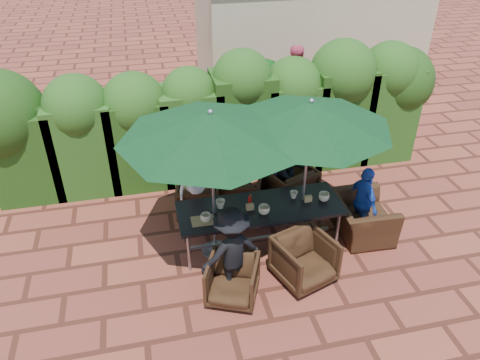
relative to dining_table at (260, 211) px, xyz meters
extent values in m
plane|color=brown|center=(-0.24, 0.09, -0.68)|extent=(80.00, 80.00, 0.00)
cube|color=black|center=(0.00, 0.00, 0.05)|extent=(2.57, 0.90, 0.05)
cube|color=gray|center=(0.00, 0.00, -0.56)|extent=(2.37, 0.05, 0.05)
cylinder|color=gray|center=(-1.18, -0.35, -0.33)|extent=(0.05, 0.05, 0.70)
cylinder|color=gray|center=(-1.18, 0.35, -0.33)|extent=(0.05, 0.05, 0.70)
cylinder|color=gray|center=(1.18, -0.35, -0.33)|extent=(0.05, 0.05, 0.70)
cylinder|color=gray|center=(1.18, 0.35, -0.33)|extent=(0.05, 0.05, 0.70)
cylinder|color=gray|center=(-0.73, 0.00, -0.66)|extent=(0.44, 0.44, 0.03)
cylinder|color=gray|center=(-0.73, 0.00, 0.52)|extent=(0.04, 0.04, 2.40)
cone|color=#0B3218|center=(-0.73, 0.00, 1.54)|extent=(2.63, 2.63, 0.38)
sphere|color=gray|center=(-0.73, 0.00, 1.74)|extent=(0.08, 0.08, 0.08)
cylinder|color=gray|center=(0.72, 0.06, -0.66)|extent=(0.44, 0.44, 0.03)
cylinder|color=gray|center=(0.72, 0.06, 0.52)|extent=(0.04, 0.04, 2.40)
cone|color=#0B3218|center=(0.72, 0.06, 1.54)|extent=(2.44, 2.44, 0.38)
sphere|color=gray|center=(0.72, 0.06, 1.74)|extent=(0.08, 0.08, 0.08)
imported|color=black|center=(-0.83, 1.06, -0.30)|extent=(0.85, 0.82, 0.75)
imported|color=black|center=(-0.08, 1.07, -0.28)|extent=(0.96, 0.93, 0.79)
imported|color=black|center=(0.81, 1.03, -0.26)|extent=(1.02, 0.99, 0.83)
imported|color=black|center=(-0.66, -1.02, -0.32)|extent=(0.88, 0.86, 0.70)
imported|color=black|center=(0.44, -0.89, -0.28)|extent=(0.96, 0.93, 0.79)
imported|color=black|center=(1.71, -0.11, -0.23)|extent=(0.72, 1.06, 0.90)
imported|color=white|center=(-0.90, 0.85, -0.01)|extent=(0.74, 0.57, 1.33)
imported|color=#2148B3|center=(-0.03, 0.94, -0.08)|extent=(0.48, 0.41, 1.19)
imported|color=black|center=(0.83, 1.00, -0.01)|extent=(0.72, 0.56, 1.33)
imported|color=black|center=(-0.64, -0.85, 0.02)|extent=(0.96, 0.62, 1.39)
imported|color=#2148B3|center=(1.72, -0.08, -0.05)|extent=(0.43, 0.76, 1.25)
imported|color=#E85177|center=(-0.38, 0.98, -0.26)|extent=(0.37, 0.33, 0.84)
imported|color=#9E4EAA|center=(0.53, 1.12, -0.29)|extent=(0.35, 0.32, 0.77)
imported|color=#238126|center=(1.30, 4.25, 0.15)|extent=(1.56, 0.59, 1.65)
imported|color=#E85177|center=(2.03, 4.57, 0.24)|extent=(0.92, 0.60, 1.83)
imported|color=#989AA1|center=(3.22, 4.45, 0.26)|extent=(1.27, 1.17, 1.86)
imported|color=beige|center=(-0.88, -0.17, 0.14)|extent=(0.16, 0.16, 0.13)
imported|color=beige|center=(-0.61, 0.12, 0.14)|extent=(0.15, 0.15, 0.14)
imported|color=beige|center=(0.01, -0.18, 0.14)|extent=(0.18, 0.18, 0.14)
imported|color=beige|center=(0.58, 0.13, 0.13)|extent=(0.12, 0.12, 0.12)
imported|color=beige|center=(1.02, -0.05, 0.14)|extent=(0.17, 0.17, 0.14)
cylinder|color=#B20C0A|center=(-0.16, 0.07, 0.16)|extent=(0.04, 0.04, 0.17)
cylinder|color=#4C230C|center=(-0.13, 0.12, 0.16)|extent=(0.04, 0.04, 0.17)
cube|color=olive|center=(-0.92, -0.16, 0.08)|extent=(0.35, 0.25, 0.02)
cube|color=tan|center=(-0.17, -0.03, 0.12)|extent=(0.12, 0.06, 0.10)
cube|color=tan|center=(0.77, -0.02, 0.12)|extent=(0.12, 0.06, 0.10)
cube|color=#18380F|center=(-3.74, 2.39, 0.16)|extent=(1.15, 0.95, 1.68)
sphere|color=#18380F|center=(-3.74, 2.39, 0.90)|extent=(1.01, 1.01, 1.01)
cube|color=#18380F|center=(-2.74, 2.39, 0.21)|extent=(1.15, 0.95, 1.77)
sphere|color=#18380F|center=(-2.74, 2.39, 0.99)|extent=(1.17, 1.17, 1.17)
cube|color=#18380F|center=(-1.74, 2.39, 0.19)|extent=(1.15, 0.95, 1.73)
sphere|color=#18380F|center=(-1.74, 2.39, 0.95)|extent=(1.17, 1.17, 1.17)
cube|color=#18380F|center=(-0.74, 2.39, 0.24)|extent=(1.15, 0.95, 1.83)
sphere|color=#18380F|center=(-0.74, 2.39, 1.05)|extent=(1.02, 1.02, 1.02)
cube|color=#18380F|center=(0.26, 2.39, 0.34)|extent=(1.15, 0.95, 2.04)
sphere|color=#18380F|center=(0.26, 2.39, 1.26)|extent=(1.12, 1.12, 1.12)
cube|color=#18380F|center=(1.26, 2.39, 0.22)|extent=(1.15, 0.95, 1.80)
sphere|color=#18380F|center=(1.26, 2.39, 1.02)|extent=(1.15, 1.15, 1.15)
cube|color=#18380F|center=(2.26, 2.39, 0.33)|extent=(1.15, 0.95, 2.01)
sphere|color=#18380F|center=(2.26, 2.39, 1.23)|extent=(1.29, 1.29, 1.29)
cube|color=#18380F|center=(3.26, 2.39, 0.30)|extent=(1.15, 0.95, 1.96)
sphere|color=#18380F|center=(3.26, 2.39, 1.18)|extent=(1.17, 1.17, 1.17)
sphere|color=#18380F|center=(3.56, 2.49, 0.92)|extent=(1.40, 1.40, 1.40)
cube|color=#BCAE8B|center=(3.26, 7.09, 0.92)|extent=(6.00, 3.00, 3.20)
camera|label=1|loc=(-1.61, -5.68, 4.33)|focal=35.00mm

